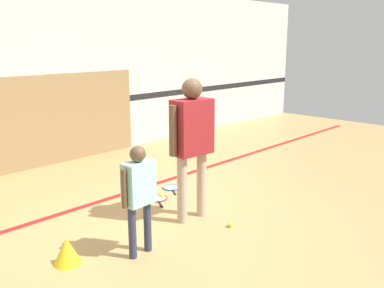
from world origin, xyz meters
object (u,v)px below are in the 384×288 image
(racket_spare_on_floor, at_px, (158,199))
(training_cone, at_px, (67,251))
(person_student_left, at_px, (139,189))
(tennis_ball_near_instructor, at_px, (230,224))
(person_instructor, at_px, (192,134))
(racket_second_spare, at_px, (172,188))
(tennis_ball_by_spare_racket, at_px, (162,195))

(racket_spare_on_floor, xyz_separation_m, training_cone, (-1.82, -0.68, 0.13))
(person_student_left, bearing_deg, tennis_ball_near_instructor, -15.97)
(racket_spare_on_floor, bearing_deg, person_instructor, 21.22)
(racket_second_spare, xyz_separation_m, tennis_ball_near_instructor, (-0.47, -1.50, 0.02))
(tennis_ball_near_instructor, height_order, training_cone, training_cone)
(racket_spare_on_floor, bearing_deg, tennis_ball_by_spare_racket, 127.28)
(tennis_ball_near_instructor, xyz_separation_m, tennis_ball_by_spare_racket, (0.11, 1.33, 0.00))
(person_instructor, xyz_separation_m, racket_second_spare, (0.60, 1.00, -1.08))
(person_student_left, xyz_separation_m, training_cone, (-0.64, 0.38, -0.58))
(person_instructor, distance_m, tennis_ball_near_instructor, 1.18)
(person_student_left, distance_m, training_cone, 0.94)
(person_student_left, bearing_deg, racket_second_spare, 33.96)
(person_instructor, relative_size, racket_second_spare, 3.80)
(tennis_ball_near_instructor, bearing_deg, racket_second_spare, 72.78)
(person_instructor, xyz_separation_m, tennis_ball_by_spare_racket, (0.24, 0.82, -1.05))
(person_instructor, bearing_deg, racket_spare_on_floor, 84.70)
(tennis_ball_by_spare_racket, xyz_separation_m, training_cone, (-1.91, -0.69, 0.11))
(racket_second_spare, distance_m, tennis_ball_near_instructor, 1.57)
(racket_spare_on_floor, distance_m, racket_second_spare, 0.49)
(person_instructor, relative_size, training_cone, 6.33)
(racket_spare_on_floor, relative_size, tennis_ball_by_spare_racket, 7.49)
(tennis_ball_near_instructor, bearing_deg, person_student_left, 167.20)
(racket_second_spare, bearing_deg, person_student_left, -20.04)
(person_student_left, height_order, racket_spare_on_floor, person_student_left)
(racket_second_spare, bearing_deg, racket_spare_on_floor, -34.94)
(racket_spare_on_floor, distance_m, tennis_ball_by_spare_racket, 0.09)
(person_instructor, distance_m, person_student_left, 1.13)
(person_student_left, xyz_separation_m, tennis_ball_by_spare_racket, (1.28, 1.06, -0.69))
(tennis_ball_by_spare_racket, distance_m, training_cone, 2.03)
(racket_second_spare, bearing_deg, training_cone, -36.41)
(racket_second_spare, distance_m, training_cone, 2.43)
(tennis_ball_near_instructor, xyz_separation_m, training_cone, (-1.81, 0.64, 0.11))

